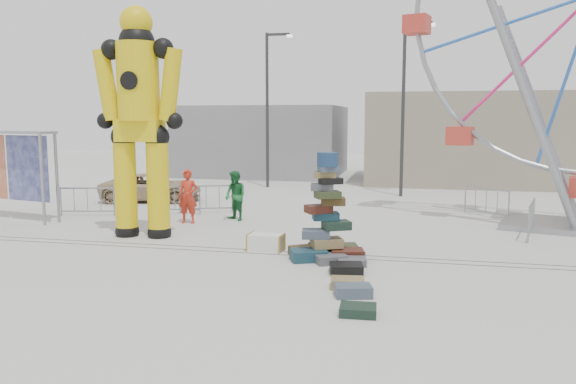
% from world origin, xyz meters
% --- Properties ---
extents(ground, '(90.00, 90.00, 0.00)m').
position_xyz_m(ground, '(0.00, 0.00, 0.00)').
color(ground, '#9E9E99').
rests_on(ground, ground).
extents(track_line_near, '(40.00, 0.04, 0.01)m').
position_xyz_m(track_line_near, '(0.00, 0.60, 0.00)').
color(track_line_near, '#47443F').
rests_on(track_line_near, ground).
extents(track_line_far, '(40.00, 0.04, 0.01)m').
position_xyz_m(track_line_far, '(0.00, 1.00, 0.00)').
color(track_line_far, '#47443F').
rests_on(track_line_far, ground).
extents(building_right, '(12.00, 8.00, 5.00)m').
position_xyz_m(building_right, '(7.00, 20.00, 2.50)').
color(building_right, gray).
rests_on(building_right, ground).
extents(building_left, '(10.00, 8.00, 4.40)m').
position_xyz_m(building_left, '(-6.00, 22.00, 2.20)').
color(building_left, gray).
rests_on(building_left, ground).
extents(lamp_post_right, '(1.41, 0.25, 8.00)m').
position_xyz_m(lamp_post_right, '(3.09, 13.00, 4.48)').
color(lamp_post_right, '#2D2D30').
rests_on(lamp_post_right, ground).
extents(lamp_post_left, '(1.41, 0.25, 8.00)m').
position_xyz_m(lamp_post_left, '(-3.91, 15.00, 4.48)').
color(lamp_post_left, '#2D2D30').
rests_on(lamp_post_left, ground).
extents(suitcase_tower, '(2.10, 1.82, 2.77)m').
position_xyz_m(suitcase_tower, '(1.32, 0.55, 0.78)').
color(suitcase_tower, '#173947').
rests_on(suitcase_tower, ground).
extents(crash_test_dummy, '(2.83, 1.25, 7.15)m').
position_xyz_m(crash_test_dummy, '(-4.61, 2.00, 3.77)').
color(crash_test_dummy, black).
rests_on(crash_test_dummy, ground).
extents(banner_scaffold, '(4.46, 1.67, 3.19)m').
position_xyz_m(banner_scaffold, '(-10.74, 3.71, 2.40)').
color(banner_scaffold, gray).
rests_on(banner_scaffold, ground).
extents(steamer_trunk, '(1.01, 0.63, 0.45)m').
position_xyz_m(steamer_trunk, '(-0.43, 1.02, 0.23)').
color(steamer_trunk, silver).
rests_on(steamer_trunk, ground).
extents(row_case_0, '(0.80, 0.67, 0.22)m').
position_xyz_m(row_case_0, '(1.96, 0.64, 0.11)').
color(row_case_0, '#2E381C').
rests_on(row_case_0, ground).
extents(row_case_1, '(0.78, 0.63, 0.18)m').
position_xyz_m(row_case_1, '(2.07, -0.04, 0.09)').
color(row_case_1, '#525359').
rests_on(row_case_1, ground).
extents(row_case_2, '(0.87, 0.72, 0.23)m').
position_xyz_m(row_case_2, '(2.01, -0.82, 0.12)').
color(row_case_2, black).
rests_on(row_case_2, ground).
extents(row_case_3, '(0.78, 0.58, 0.21)m').
position_xyz_m(row_case_3, '(2.17, -1.96, 0.11)').
color(row_case_3, olive).
rests_on(row_case_3, ground).
extents(row_case_4, '(0.85, 0.65, 0.24)m').
position_xyz_m(row_case_4, '(2.36, -2.52, 0.12)').
color(row_case_4, '#424F5E').
rests_on(row_case_4, ground).
extents(row_case_5, '(0.70, 0.56, 0.18)m').
position_xyz_m(row_case_5, '(2.55, -3.60, 0.09)').
color(row_case_5, black).
rests_on(row_case_5, ground).
extents(barricade_dummy_a, '(1.98, 0.49, 1.10)m').
position_xyz_m(barricade_dummy_a, '(-8.36, 4.95, 0.55)').
color(barricade_dummy_a, gray).
rests_on(barricade_dummy_a, ground).
extents(barricade_dummy_b, '(2.00, 0.18, 1.10)m').
position_xyz_m(barricade_dummy_b, '(-5.34, 6.05, 0.55)').
color(barricade_dummy_b, gray).
rests_on(barricade_dummy_b, ground).
extents(barricade_dummy_c, '(1.92, 0.77, 1.10)m').
position_xyz_m(barricade_dummy_c, '(-4.25, 6.54, 0.55)').
color(barricade_dummy_c, gray).
rests_on(barricade_dummy_c, ground).
extents(barricade_wheel_front, '(0.61, 1.96, 1.10)m').
position_xyz_m(barricade_wheel_front, '(7.10, 4.50, 0.55)').
color(barricade_wheel_front, gray).
rests_on(barricade_wheel_front, ground).
extents(barricade_wheel_back, '(1.44, 1.53, 1.10)m').
position_xyz_m(barricade_wheel_back, '(6.21, 8.06, 0.55)').
color(barricade_wheel_back, gray).
rests_on(barricade_wheel_back, ground).
extents(pedestrian_red, '(0.73, 0.51, 1.89)m').
position_xyz_m(pedestrian_red, '(-4.11, 4.40, 0.94)').
color(pedestrian_red, red).
rests_on(pedestrian_red, ground).
extents(pedestrian_green, '(1.09, 1.04, 1.78)m').
position_xyz_m(pedestrian_green, '(-2.66, 5.26, 0.89)').
color(pedestrian_green, '#18612C').
rests_on(pedestrian_green, ground).
extents(pedestrian_black, '(1.05, 0.84, 1.66)m').
position_xyz_m(pedestrian_black, '(-5.37, 4.60, 0.83)').
color(pedestrian_black, black).
rests_on(pedestrian_black, ground).
extents(parked_suv, '(4.70, 2.96, 1.21)m').
position_xyz_m(parked_suv, '(-7.76, 8.99, 0.60)').
color(parked_suv, tan).
rests_on(parked_suv, ground).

